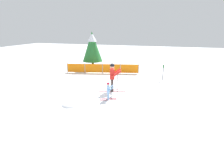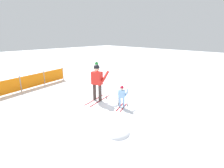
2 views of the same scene
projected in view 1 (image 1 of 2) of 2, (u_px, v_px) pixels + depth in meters
ground_plane at (109, 89)px, 11.48m from camera, size 60.00×60.00×0.00m
skier_adult at (113, 75)px, 10.82m from camera, size 1.71×0.92×1.78m
skier_child at (109, 90)px, 9.63m from camera, size 0.95×0.60×1.00m
safety_fence at (103, 68)px, 15.35m from camera, size 6.20×1.47×0.90m
conifer_far at (92, 46)px, 16.64m from camera, size 1.90×1.90×3.54m
trail_marker at (163, 70)px, 13.30m from camera, size 0.10×0.27×1.20m
snow_mound at (69, 106)px, 9.01m from camera, size 0.78×0.66×0.31m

